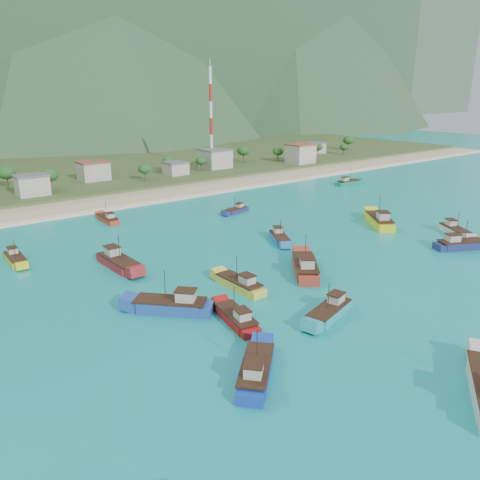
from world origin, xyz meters
TOP-DOWN VIEW (x-y plane):
  - ground at (0.00, 0.00)m, footprint 600.00×600.00m
  - beach at (0.00, 79.00)m, footprint 400.00×18.00m
  - land at (0.00, 140.00)m, footprint 400.00×110.00m
  - surf_line at (0.00, 69.50)m, footprint 400.00×2.50m
  - village at (25.60, 102.31)m, footprint 218.39×28.37m
  - vegetation at (-11.81, 102.78)m, footprint 273.60×26.15m
  - radio_tower at (47.23, 108.00)m, footprint 1.20×1.20m
  - boat_0 at (67.96, 52.49)m, footprint 10.22×3.84m
  - boat_2 at (-14.14, -12.28)m, footprint 10.67×5.65m
  - boat_4 at (-18.46, 4.03)m, footprint 3.37×10.40m
  - boat_5 at (-32.77, -17.53)m, footprint 10.19×9.75m
  - boat_8 at (-31.90, 3.50)m, footprint 11.00×11.25m
  - boat_9 at (32.98, 13.65)m, footprint 11.25×13.03m
  - boat_12 at (-19.26, 58.23)m, footprint 2.91×9.18m
  - boat_13 at (-4.52, 2.35)m, footprint 10.97×12.29m
  - boat_15 at (-26.38, -5.43)m, footprint 4.68×10.14m
  - boat_16 at (-45.36, 41.08)m, footprint 2.78×8.99m
  - boat_18 at (40.57, -1.76)m, footprint 7.86×10.35m
  - boat_20 at (12.50, 45.62)m, footprint 8.53×4.28m
  - boat_21 at (-30.58, 26.09)m, footprint 4.10×12.14m
  - boat_24 at (31.51, -8.06)m, footprint 11.32×7.85m
  - boat_26 at (4.57, 19.33)m, footprint 7.07×9.71m

SIDE VIEW (x-z plane):
  - ground at x=0.00m, z-range 0.00..0.00m
  - beach at x=0.00m, z-range -0.60..0.60m
  - land at x=0.00m, z-range -1.20..1.20m
  - surf_line at x=0.00m, z-range -0.04..0.04m
  - boat_20 at x=12.50m, z-range -1.93..2.91m
  - boat_16 at x=-45.36m, z-range -2.08..3.21m
  - boat_12 at x=-19.26m, z-range -2.11..3.28m
  - boat_26 at x=4.57m, z-range -2.19..3.45m
  - boat_15 at x=-26.38m, z-range -2.23..3.54m
  - boat_0 at x=67.96m, z-range -2.27..3.63m
  - boat_2 at x=-14.14m, z-range -2.32..3.73m
  - boat_18 at x=40.57m, z-range -2.32..3.74m
  - boat_4 at x=-18.46m, z-range -2.33..3.76m
  - boat_5 at x=-32.77m, z-range -2.44..4.00m
  - boat_24 at x=31.51m, z-range -2.47..4.05m
  - boat_21 at x=-30.58m, z-range -2.65..4.44m
  - boat_8 at x=-31.90m, z-range -2.68..4.50m
  - boat_13 at x=-4.52m, z-range -2.79..4.75m
  - boat_9 at x=32.98m, z-range -2.91..4.99m
  - village at x=25.60m, z-range 0.88..8.66m
  - vegetation at x=-11.81m, z-range 0.61..9.65m
  - radio_tower at x=47.23m, z-range 1.60..41.00m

